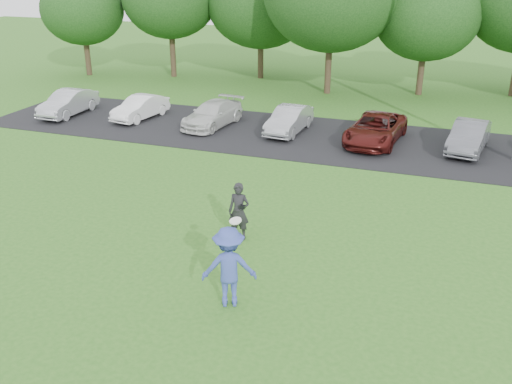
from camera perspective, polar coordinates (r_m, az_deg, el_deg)
ground at (r=13.69m, az=-4.92°, el=-10.45°), size 100.00×100.00×0.00m
parking_lot at (r=25.02m, az=7.23°, el=5.28°), size 32.00×6.50×0.03m
frisbee_player at (r=12.93m, az=-2.72°, el=-7.49°), size 1.43×1.14×2.20m
camera_bystander at (r=15.88m, az=-1.72°, el=-1.97°), size 0.62×0.44×1.67m
parked_cars at (r=24.94m, az=7.12°, el=6.65°), size 27.56×4.62×1.19m
tree_row at (r=33.40m, az=14.17°, el=17.78°), size 42.39×9.85×8.64m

